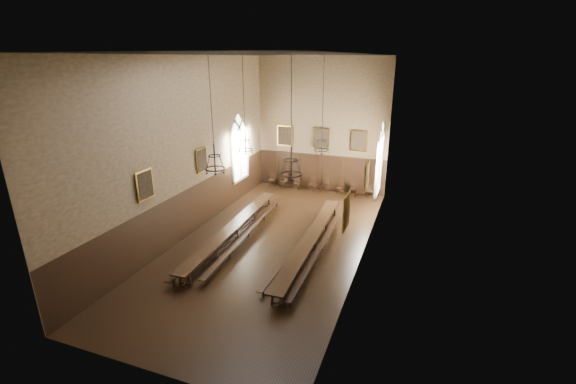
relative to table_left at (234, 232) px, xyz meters
The scene contains 34 objects.
floor 2.06m from the table_left, ahead, with size 9.00×18.00×0.02m, color black.
ceiling 8.85m from the table_left, ahead, with size 9.00×18.00×0.02m, color black.
wall_back 10.30m from the table_left, 77.73° to the left, with size 9.00×0.02×9.00m, color #897354.
wall_front 9.91m from the table_left, 77.14° to the right, with size 9.00×0.02×9.00m, color #897354.
wall_left 4.81m from the table_left, behind, with size 0.02×18.00×9.00m, color #897354.
wall_right 7.70m from the table_left, ahead, with size 0.02×18.00×9.00m, color #897354.
wainscot_panelling 2.19m from the table_left, ahead, with size 9.00×18.00×2.50m, color black, non-canonical shape.
table_left is the anchor object (origin of this frame).
table_right 4.09m from the table_left, ahead, with size 1.01×10.19×0.79m.
bench_left_outer 0.54m from the table_left, 169.37° to the left, with size 0.89×10.55×0.47m.
bench_left_inner 0.79m from the table_left, 33.96° to the left, with size 0.88×10.03×0.45m.
bench_right_inner 3.49m from the table_left, ahead, with size 0.40×9.39×0.42m.
bench_right_outer 4.64m from the table_left, ahead, with size 0.41×10.39×0.47m.
chair_0 8.85m from the table_left, 99.28° to the left, with size 0.49×0.49×0.98m.
chair_1 8.70m from the table_left, 93.34° to the left, with size 0.53×0.53×1.01m.
chair_2 8.75m from the table_left, 87.24° to the left, with size 0.39×0.39×0.87m.
chair_3 8.94m from the table_left, 79.66° to the left, with size 0.49×0.49×0.99m.
chair_4 9.14m from the table_left, 74.26° to the left, with size 0.50×0.50×1.00m.
chair_5 9.46m from the table_left, 67.74° to the left, with size 0.50×0.50×0.91m.
chair_6 9.80m from the table_left, 62.64° to the left, with size 0.48×0.48×1.04m.
chair_7 10.35m from the table_left, 57.31° to the left, with size 0.51×0.51×0.92m.
chandelier_back_left 4.77m from the table_left, 97.30° to the left, with size 0.79×0.79×4.95m.
chandelier_back_right 6.46m from the table_left, 40.07° to the left, with size 0.77×0.77×4.82m.
chandelier_front_left 4.68m from the table_left, 80.40° to the right, with size 0.88×0.88×4.82m.
chandelier_front_right 6.33m from the table_left, 29.82° to the right, with size 0.89×0.89×4.63m.
portrait_back_0 9.70m from the table_left, 93.73° to the left, with size 1.10×0.12×1.40m.
portrait_back_1 9.89m from the table_left, 77.56° to the left, with size 1.10×0.12×1.40m.
portrait_back_2 10.72m from the table_left, 63.15° to the left, with size 1.10×0.12×1.40m.
portrait_left_0 4.25m from the table_left, 152.83° to the left, with size 0.12×1.00×1.30m.
portrait_left_1 5.23m from the table_left, 125.87° to the right, with size 0.12×1.00×1.30m.
portrait_right_0 7.29m from the table_left, 10.80° to the left, with size 0.12×1.00×1.30m.
portrait_right_1 7.90m from the table_left, 27.20° to the right, with size 0.12×1.00×1.30m.
window_right 9.12m from the table_left, 41.62° to the left, with size 0.20×2.20×4.60m, color white, non-canonical shape.
window_left 6.90m from the table_left, 112.97° to the left, with size 0.20×2.20×4.60m, color white, non-canonical shape.
Camera 1 is at (6.76, -16.13, 8.87)m, focal length 24.00 mm.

